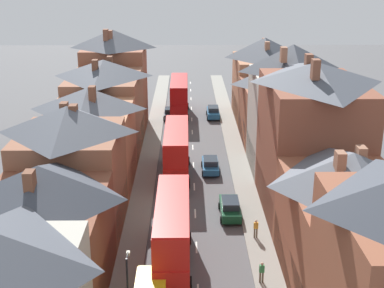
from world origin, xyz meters
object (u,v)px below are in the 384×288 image
at_px(double_decker_bus_lead, 173,233).
at_px(double_decker_bus_far_approaching, 177,152).
at_px(pedestrian_mid_left, 262,271).
at_px(car_near_silver, 170,113).
at_px(car_parked_left_a, 213,112).
at_px(car_parked_left_b, 230,207).
at_px(double_decker_bus_mid_street, 179,97).
at_px(pedestrian_mid_right, 256,228).
at_px(car_mid_black, 210,165).

bearing_deg(double_decker_bus_lead, double_decker_bus_far_approaching, 90.00).
bearing_deg(double_decker_bus_far_approaching, pedestrian_mid_left, -72.33).
xyz_separation_m(car_near_silver, car_parked_left_a, (6.20, 0.41, 0.06)).
bearing_deg(double_decker_bus_lead, car_parked_left_b, 59.22).
height_order(double_decker_bus_lead, double_decker_bus_mid_street, same).
distance_m(double_decker_bus_far_approaching, pedestrian_mid_right, 15.04).
relative_size(double_decker_bus_far_approaching, car_near_silver, 2.75).
xyz_separation_m(double_decker_bus_mid_street, pedestrian_mid_right, (6.69, -36.84, -1.78)).
relative_size(double_decker_bus_far_approaching, car_parked_left_b, 2.39).
height_order(double_decker_bus_mid_street, car_mid_black, double_decker_bus_mid_street).
distance_m(double_decker_bus_mid_street, pedestrian_mid_left, 43.76).
height_order(car_parked_left_b, pedestrian_mid_right, pedestrian_mid_right).
height_order(double_decker_bus_lead, pedestrian_mid_left, double_decker_bus_lead).
distance_m(double_decker_bus_lead, car_parked_left_a, 39.97).
bearing_deg(car_mid_black, car_parked_left_b, -83.00).
bearing_deg(car_parked_left_a, car_mid_black, -93.58).
distance_m(car_near_silver, car_mid_black, 20.97).
relative_size(car_near_silver, car_parked_left_a, 0.87).
bearing_deg(double_decker_bus_lead, double_decker_bus_mid_street, 90.00).
bearing_deg(car_near_silver, double_decker_bus_mid_street, 52.18).
relative_size(double_decker_bus_far_approaching, pedestrian_mid_right, 6.71).
bearing_deg(car_mid_black, pedestrian_mid_right, -78.24).
xyz_separation_m(double_decker_bus_far_approaching, car_parked_left_a, (4.91, 22.23, -1.96)).
xyz_separation_m(double_decker_bus_mid_street, double_decker_bus_far_approaching, (0.00, -23.48, 0.00)).
bearing_deg(car_near_silver, pedestrian_mid_left, -79.66).
xyz_separation_m(double_decker_bus_mid_street, car_parked_left_a, (4.91, -1.26, -1.96)).
bearing_deg(pedestrian_mid_right, car_parked_left_b, 112.94).
distance_m(double_decker_bus_mid_street, car_mid_black, 22.44).
bearing_deg(double_decker_bus_mid_street, car_mid_black, -80.71).
distance_m(car_parked_left_a, pedestrian_mid_left, 42.03).
distance_m(double_decker_bus_far_approaching, car_mid_black, 4.37).
height_order(double_decker_bus_far_approaching, car_near_silver, double_decker_bus_far_approaching).
bearing_deg(double_decker_bus_mid_street, pedestrian_mid_left, -81.71).
bearing_deg(pedestrian_mid_left, double_decker_bus_lead, 159.27).
height_order(car_near_silver, car_parked_left_a, car_parked_left_a).
xyz_separation_m(double_decker_bus_lead, pedestrian_mid_right, (6.69, 4.04, -1.78)).
bearing_deg(car_mid_black, double_decker_bus_far_approaching, -158.43).
xyz_separation_m(car_near_silver, car_mid_black, (4.90, -20.39, 0.00)).
bearing_deg(pedestrian_mid_left, pedestrian_mid_right, 86.56).
bearing_deg(car_mid_black, pedestrian_mid_left, -82.77).
xyz_separation_m(double_decker_bus_mid_street, pedestrian_mid_left, (6.30, -43.26, -1.78)).
xyz_separation_m(car_near_silver, car_parked_left_b, (6.20, -30.97, 0.04)).
xyz_separation_m(double_decker_bus_far_approaching, car_parked_left_b, (4.91, -9.16, -1.98)).
bearing_deg(double_decker_bus_mid_street, pedestrian_mid_right, -79.71).
bearing_deg(pedestrian_mid_left, car_parked_left_a, 91.90).
xyz_separation_m(car_near_silver, pedestrian_mid_right, (7.98, -35.17, 0.24)).
relative_size(car_parked_left_a, car_mid_black, 1.03).
distance_m(car_mid_black, pedestrian_mid_right, 15.10).
bearing_deg(double_decker_bus_mid_street, car_near_silver, -127.82).
distance_m(double_decker_bus_mid_street, car_near_silver, 2.92).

